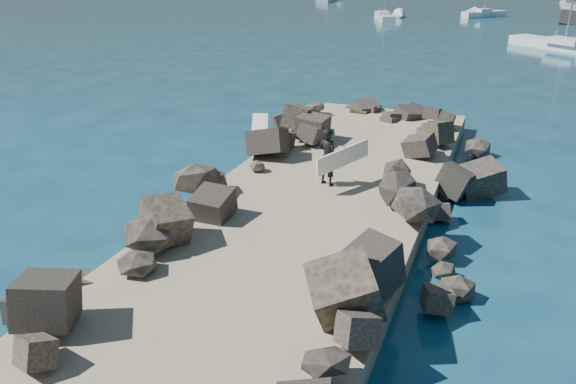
# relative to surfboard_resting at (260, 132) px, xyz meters

# --- Properties ---
(ground) EXTENTS (800.00, 800.00, 0.00)m
(ground) POSITION_rel_surfboard_resting_xyz_m (3.27, -4.55, -1.04)
(ground) COLOR #0F384C
(ground) RESTS_ON ground
(jetty) EXTENTS (6.00, 26.00, 0.60)m
(jetty) POSITION_rel_surfboard_resting_xyz_m (3.27, -6.55, -0.74)
(jetty) COLOR #8C7759
(jetty) RESTS_ON ground
(riprap_left) EXTENTS (2.60, 22.00, 1.00)m
(riprap_left) POSITION_rel_surfboard_resting_xyz_m (0.37, -6.05, -0.54)
(riprap_left) COLOR black
(riprap_left) RESTS_ON ground
(riprap_right) EXTENTS (2.60, 22.00, 1.00)m
(riprap_right) POSITION_rel_surfboard_resting_xyz_m (6.17, -6.05, -0.54)
(riprap_right) COLOR black
(riprap_right) RESTS_ON ground
(surfboard_resting) EXTENTS (1.34, 2.22, 0.07)m
(surfboard_resting) POSITION_rel_surfboard_resting_xyz_m (0.00, 0.00, 0.00)
(surfboard_resting) COLOR white
(surfboard_resting) RESTS_ON riprap_left
(surfer_with_board) EXTENTS (1.29, 1.88, 1.66)m
(surfer_with_board) POSITION_rel_surfboard_resting_xyz_m (3.37, -2.65, 0.40)
(surfer_with_board) COLOR black
(surfer_with_board) RESTS_ON jetty
(sailboat_c) EXTENTS (8.06, 7.17, 10.50)m
(sailboat_c) POSITION_rel_surfboard_resting_xyz_m (11.11, 30.91, -0.69)
(sailboat_c) COLOR silver
(sailboat_c) RESTS_ON ground
(sailboat_a) EXTENTS (3.62, 6.53, 7.84)m
(sailboat_a) POSITION_rel_surfboard_resting_xyz_m (-6.21, 46.73, -0.69)
(sailboat_a) COLOR silver
(sailboat_a) RESTS_ON ground
(sailboat_b) EXTENTS (4.79, 5.00, 6.99)m
(sailboat_b) POSITION_rel_surfboard_resting_xyz_m (3.75, 53.88, -0.69)
(sailboat_b) COLOR silver
(sailboat_b) RESTS_ON ground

